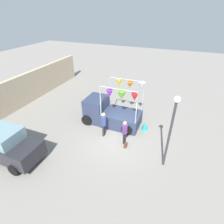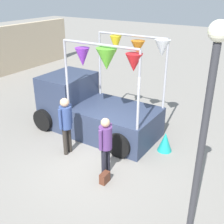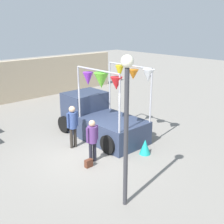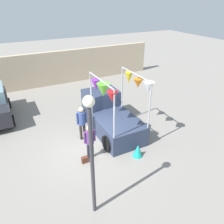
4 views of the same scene
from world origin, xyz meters
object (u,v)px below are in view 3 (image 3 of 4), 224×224
at_px(vendor_truck, 98,116).
at_px(person_vendor, 73,123).
at_px(person_customer, 92,137).
at_px(handbag, 89,163).
at_px(street_lamp, 126,113).
at_px(folded_kite_bundle_teal, 145,147).

xyz_separation_m(vendor_truck, person_vendor, (-1.61, -0.32, 0.19)).
relative_size(person_customer, person_vendor, 0.92).
bearing_deg(person_vendor, person_customer, -97.75).
bearing_deg(handbag, street_lamp, -103.40).
xyz_separation_m(person_vendor, street_lamp, (-1.12, -4.07, 1.63)).
relative_size(vendor_truck, folded_kite_bundle_teal, 6.77).
xyz_separation_m(person_customer, handbag, (-0.35, -0.20, -0.83)).
relative_size(handbag, street_lamp, 0.07).
height_order(handbag, street_lamp, street_lamp).
bearing_deg(street_lamp, handbag, 76.60).
height_order(handbag, folded_kite_bundle_teal, folded_kite_bundle_teal).
height_order(vendor_truck, folded_kite_bundle_teal, vendor_truck).
bearing_deg(vendor_truck, handbag, -136.92).
relative_size(person_customer, street_lamp, 0.39).
bearing_deg(vendor_truck, person_customer, -134.86).
height_order(street_lamp, folded_kite_bundle_teal, street_lamp).
relative_size(vendor_truck, handbag, 14.51).
bearing_deg(handbag, vendor_truck, 43.08).
xyz_separation_m(person_vendor, folded_kite_bundle_teal, (1.68, -2.39, -0.77)).
relative_size(vendor_truck, person_customer, 2.51).
height_order(person_customer, handbag, person_customer).
relative_size(person_vendor, folded_kite_bundle_teal, 2.93).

